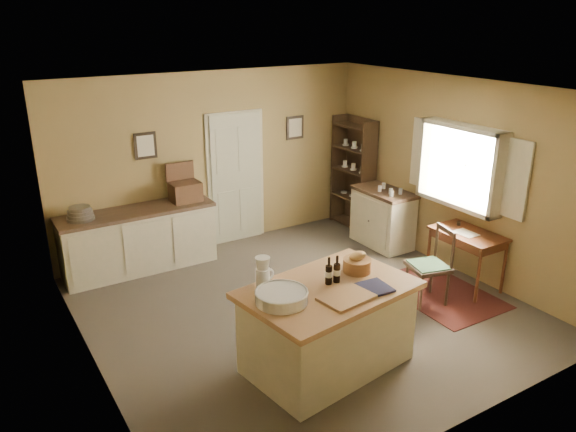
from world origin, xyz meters
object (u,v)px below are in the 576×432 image
work_island (327,325)px  desk_chair (428,267)px  writing_desk (468,239)px  right_cabinet (383,217)px  shelving_unit (355,173)px  sideboard (139,238)px

work_island → desk_chair: work_island is taller
writing_desk → right_cabinet: 1.69m
work_island → shelving_unit: size_ratio=0.99×
writing_desk → right_cabinet: (-0.00, 1.68, -0.21)m
writing_desk → desk_chair: (-0.76, -0.07, -0.19)m
sideboard → desk_chair: bearing=-46.0°
sideboard → writing_desk: 4.52m
desk_chair → shelving_unit: bearing=85.4°
writing_desk → desk_chair: desk_chair is taller
desk_chair → right_cabinet: (0.76, 1.75, -0.03)m
desk_chair → sideboard: bearing=148.3°
sideboard → shelving_unit: (3.69, -0.20, 0.45)m
work_island → desk_chair: (1.88, 0.45, 0.00)m
sideboard → right_cabinet: size_ratio=2.15×
work_island → sideboard: size_ratio=0.86×
desk_chair → work_island: bearing=-152.2°
sideboard → shelving_unit: shelving_unit is taller
sideboard → shelving_unit: size_ratio=1.16×
desk_chair → shelving_unit: shelving_unit is taller
work_island → sideboard: bearing=97.0°
work_island → shelving_unit: shelving_unit is taller
right_cabinet → work_island: bearing=-140.3°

